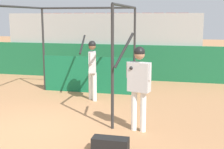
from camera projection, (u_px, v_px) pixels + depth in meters
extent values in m
plane|color=#A8754C|center=(28.00, 130.00, 7.06)|extent=(60.00, 60.00, 0.00)
cube|color=#196038|center=(100.00, 61.00, 12.90)|extent=(24.00, 0.12, 1.42)
cube|color=#9E9E99|center=(107.00, 44.00, 13.99)|extent=(8.15, 2.40, 2.67)
cube|color=maroon|center=(31.00, 41.00, 13.93)|extent=(0.45, 0.40, 0.10)
cube|color=maroon|center=(33.00, 35.00, 14.06)|extent=(0.45, 0.06, 0.40)
cube|color=maroon|center=(42.00, 41.00, 13.81)|extent=(0.45, 0.40, 0.10)
cube|color=maroon|center=(44.00, 35.00, 13.94)|extent=(0.45, 0.06, 0.40)
cube|color=maroon|center=(54.00, 41.00, 13.69)|extent=(0.45, 0.40, 0.10)
cube|color=maroon|center=(55.00, 36.00, 13.82)|extent=(0.45, 0.06, 0.40)
cube|color=maroon|center=(66.00, 41.00, 13.57)|extent=(0.45, 0.40, 0.10)
cube|color=maroon|center=(67.00, 36.00, 13.70)|extent=(0.45, 0.06, 0.40)
cube|color=maroon|center=(78.00, 42.00, 13.44)|extent=(0.45, 0.40, 0.10)
cube|color=maroon|center=(79.00, 36.00, 13.57)|extent=(0.45, 0.06, 0.40)
cube|color=maroon|center=(90.00, 42.00, 13.32)|extent=(0.45, 0.40, 0.10)
cube|color=maroon|center=(91.00, 36.00, 13.45)|extent=(0.45, 0.06, 0.40)
cube|color=maroon|center=(102.00, 42.00, 13.20)|extent=(0.45, 0.40, 0.10)
cube|color=maroon|center=(103.00, 36.00, 13.33)|extent=(0.45, 0.06, 0.40)
cube|color=maroon|center=(115.00, 42.00, 13.08)|extent=(0.45, 0.40, 0.10)
cube|color=maroon|center=(116.00, 37.00, 13.21)|extent=(0.45, 0.06, 0.40)
cube|color=maroon|center=(128.00, 43.00, 12.96)|extent=(0.45, 0.40, 0.10)
cube|color=maroon|center=(129.00, 37.00, 13.09)|extent=(0.45, 0.06, 0.40)
cube|color=maroon|center=(141.00, 43.00, 12.84)|extent=(0.45, 0.40, 0.10)
cube|color=maroon|center=(142.00, 37.00, 12.97)|extent=(0.45, 0.06, 0.40)
cube|color=maroon|center=(154.00, 43.00, 12.72)|extent=(0.45, 0.40, 0.10)
cube|color=maroon|center=(155.00, 37.00, 12.85)|extent=(0.45, 0.06, 0.40)
cube|color=maroon|center=(168.00, 43.00, 12.60)|extent=(0.45, 0.40, 0.10)
cube|color=maroon|center=(168.00, 37.00, 12.73)|extent=(0.45, 0.06, 0.40)
cube|color=maroon|center=(182.00, 44.00, 12.48)|extent=(0.45, 0.40, 0.10)
cube|color=maroon|center=(182.00, 38.00, 12.61)|extent=(0.45, 0.06, 0.40)
cube|color=maroon|center=(39.00, 31.00, 14.62)|extent=(0.45, 0.40, 0.10)
cube|color=maroon|center=(40.00, 26.00, 14.75)|extent=(0.45, 0.06, 0.40)
cube|color=maroon|center=(50.00, 31.00, 14.50)|extent=(0.45, 0.40, 0.10)
cube|color=maroon|center=(51.00, 26.00, 14.63)|extent=(0.45, 0.06, 0.40)
cube|color=maroon|center=(61.00, 31.00, 14.38)|extent=(0.45, 0.40, 0.10)
cube|color=maroon|center=(62.00, 26.00, 14.51)|extent=(0.45, 0.06, 0.40)
cube|color=maroon|center=(72.00, 31.00, 14.26)|extent=(0.45, 0.40, 0.10)
cube|color=maroon|center=(73.00, 26.00, 14.39)|extent=(0.45, 0.06, 0.40)
cube|color=maroon|center=(83.00, 31.00, 14.14)|extent=(0.45, 0.40, 0.10)
cube|color=maroon|center=(84.00, 26.00, 14.27)|extent=(0.45, 0.06, 0.40)
cube|color=maroon|center=(95.00, 32.00, 14.02)|extent=(0.45, 0.40, 0.10)
cube|color=maroon|center=(96.00, 26.00, 14.15)|extent=(0.45, 0.06, 0.40)
cube|color=maroon|center=(107.00, 32.00, 13.90)|extent=(0.45, 0.40, 0.10)
cube|color=maroon|center=(108.00, 26.00, 14.03)|extent=(0.45, 0.06, 0.40)
cube|color=maroon|center=(119.00, 32.00, 13.77)|extent=(0.45, 0.40, 0.10)
cube|color=maroon|center=(120.00, 26.00, 13.90)|extent=(0.45, 0.06, 0.40)
cube|color=maroon|center=(131.00, 32.00, 13.65)|extent=(0.45, 0.40, 0.10)
cube|color=maroon|center=(132.00, 27.00, 13.78)|extent=(0.45, 0.06, 0.40)
cube|color=maroon|center=(144.00, 32.00, 13.53)|extent=(0.45, 0.40, 0.10)
cube|color=maroon|center=(144.00, 27.00, 13.66)|extent=(0.45, 0.06, 0.40)
cube|color=maroon|center=(156.00, 32.00, 13.41)|extent=(0.45, 0.40, 0.10)
cube|color=maroon|center=(157.00, 27.00, 13.54)|extent=(0.45, 0.06, 0.40)
cube|color=maroon|center=(169.00, 32.00, 13.29)|extent=(0.45, 0.40, 0.10)
cube|color=maroon|center=(170.00, 27.00, 13.42)|extent=(0.45, 0.06, 0.40)
cube|color=maroon|center=(182.00, 33.00, 13.17)|extent=(0.45, 0.40, 0.10)
cube|color=maroon|center=(183.00, 27.00, 13.30)|extent=(0.45, 0.06, 0.40)
cube|color=maroon|center=(46.00, 22.00, 15.31)|extent=(0.45, 0.40, 0.10)
cube|color=maroon|center=(47.00, 17.00, 15.44)|extent=(0.45, 0.06, 0.40)
cube|color=maroon|center=(56.00, 22.00, 15.19)|extent=(0.45, 0.40, 0.10)
cube|color=maroon|center=(57.00, 17.00, 15.32)|extent=(0.45, 0.06, 0.40)
cube|color=maroon|center=(67.00, 22.00, 15.07)|extent=(0.45, 0.40, 0.10)
cube|color=maroon|center=(68.00, 17.00, 15.20)|extent=(0.45, 0.06, 0.40)
cube|color=maroon|center=(77.00, 22.00, 14.95)|extent=(0.45, 0.40, 0.10)
cube|color=maroon|center=(79.00, 17.00, 15.08)|extent=(0.45, 0.06, 0.40)
cube|color=maroon|center=(88.00, 22.00, 14.83)|extent=(0.45, 0.40, 0.10)
cube|color=maroon|center=(89.00, 17.00, 14.96)|extent=(0.45, 0.06, 0.40)
cube|color=maroon|center=(100.00, 22.00, 14.71)|extent=(0.45, 0.40, 0.10)
cube|color=maroon|center=(100.00, 17.00, 14.84)|extent=(0.45, 0.06, 0.40)
cube|color=maroon|center=(111.00, 22.00, 14.59)|extent=(0.45, 0.40, 0.10)
cube|color=maroon|center=(112.00, 17.00, 14.72)|extent=(0.45, 0.06, 0.40)
cube|color=maroon|center=(122.00, 22.00, 14.47)|extent=(0.45, 0.40, 0.10)
cube|color=maroon|center=(123.00, 17.00, 14.60)|extent=(0.45, 0.06, 0.40)
cube|color=maroon|center=(134.00, 22.00, 14.35)|extent=(0.45, 0.40, 0.10)
cube|color=maroon|center=(135.00, 17.00, 14.48)|extent=(0.45, 0.06, 0.40)
cube|color=maroon|center=(146.00, 22.00, 14.22)|extent=(0.45, 0.40, 0.10)
cube|color=maroon|center=(147.00, 17.00, 14.35)|extent=(0.45, 0.06, 0.40)
cube|color=maroon|center=(158.00, 22.00, 14.10)|extent=(0.45, 0.40, 0.10)
cube|color=maroon|center=(159.00, 17.00, 14.23)|extent=(0.45, 0.06, 0.40)
cube|color=maroon|center=(170.00, 23.00, 13.98)|extent=(0.45, 0.40, 0.10)
cube|color=maroon|center=(171.00, 17.00, 14.11)|extent=(0.45, 0.06, 0.40)
cube|color=maroon|center=(183.00, 23.00, 13.86)|extent=(0.45, 0.40, 0.10)
cube|color=maroon|center=(183.00, 17.00, 13.99)|extent=(0.45, 0.06, 0.40)
cylinder|color=#282828|center=(112.00, 68.00, 6.94)|extent=(0.07, 0.07, 2.81)
cylinder|color=#282828|center=(44.00, 50.00, 10.69)|extent=(0.07, 0.07, 2.81)
cylinder|color=#282828|center=(135.00, 52.00, 9.99)|extent=(0.07, 0.07, 2.81)
cylinder|color=#282828|center=(17.00, 7.00, 8.90)|extent=(0.06, 3.19, 0.06)
cylinder|color=#282828|center=(126.00, 6.00, 8.21)|extent=(0.06, 3.19, 0.06)
cylinder|color=#282828|center=(87.00, 8.00, 10.08)|extent=(3.15, 0.06, 0.06)
cube|color=#14663D|center=(88.00, 75.00, 10.47)|extent=(3.08, 0.03, 1.22)
cylinder|color=white|center=(95.00, 87.00, 9.45)|extent=(0.16, 0.16, 0.88)
cylinder|color=white|center=(91.00, 85.00, 9.64)|extent=(0.16, 0.16, 0.88)
cube|color=#B7B7B7|center=(92.00, 62.00, 9.41)|extent=(0.33, 0.49, 0.62)
sphere|color=brown|center=(92.00, 46.00, 9.32)|extent=(0.22, 0.22, 0.22)
sphere|color=black|center=(92.00, 45.00, 9.31)|extent=(0.23, 0.23, 0.23)
cylinder|color=#B7B7B7|center=(91.00, 59.00, 9.16)|extent=(0.09, 0.09, 0.34)
cylinder|color=#B7B7B7|center=(91.00, 56.00, 9.61)|extent=(0.09, 0.09, 0.34)
cylinder|color=black|center=(82.00, 44.00, 9.56)|extent=(0.13, 0.75, 0.55)
sphere|color=black|center=(94.00, 53.00, 9.56)|extent=(0.08, 0.08, 0.08)
cylinder|color=white|center=(143.00, 112.00, 6.92)|extent=(0.16, 0.16, 0.91)
cylinder|color=white|center=(134.00, 111.00, 7.02)|extent=(0.16, 0.16, 0.91)
cube|color=#B7B7B7|center=(139.00, 77.00, 6.83)|extent=(0.52, 0.34, 0.65)
sphere|color=#A37556|center=(140.00, 54.00, 6.74)|extent=(0.23, 0.23, 0.23)
sphere|color=black|center=(140.00, 52.00, 6.73)|extent=(0.24, 0.24, 0.24)
cylinder|color=#B7B7B7|center=(150.00, 72.00, 6.65)|extent=(0.09, 0.09, 0.36)
cylinder|color=#B7B7B7|center=(128.00, 70.00, 6.88)|extent=(0.09, 0.09, 0.36)
cylinder|color=black|center=(124.00, 50.00, 6.90)|extent=(0.40, 0.47, 0.76)
sphere|color=black|center=(131.00, 68.00, 6.77)|extent=(0.08, 0.08, 0.08)
cube|color=black|center=(110.00, 145.00, 5.94)|extent=(0.70, 0.28, 0.28)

